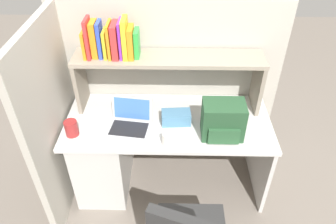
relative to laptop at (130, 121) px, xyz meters
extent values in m
plane|color=slate|center=(0.28, 0.08, -0.78)|extent=(8.00, 8.00, 0.00)
cube|color=silver|center=(0.28, 0.08, -0.07)|extent=(1.60, 0.70, 0.03)
cube|color=beige|center=(-0.27, 0.08, -0.43)|extent=(0.40, 0.64, 0.70)
cube|color=beige|center=(1.06, 0.08, -0.43)|extent=(0.03, 0.64, 0.70)
cube|color=#B2ADA0|center=(0.28, 0.46, -0.01)|extent=(1.84, 0.05, 1.55)
cube|color=#B2ADA0|center=(-0.57, 0.03, -0.01)|extent=(0.05, 1.06, 1.55)
cube|color=gray|center=(-0.42, 0.28, 0.16)|extent=(0.03, 0.28, 0.42)
cube|color=gray|center=(0.98, 0.28, 0.16)|extent=(0.03, 0.28, 0.42)
cube|color=gray|center=(0.28, 0.28, 0.38)|extent=(1.44, 0.28, 0.03)
cube|color=orange|center=(-0.32, 0.29, 0.50)|extent=(0.02, 0.17, 0.20)
cube|color=red|center=(-0.29, 0.28, 0.55)|extent=(0.02, 0.16, 0.29)
cube|color=orange|center=(-0.25, 0.29, 0.53)|extent=(0.04, 0.13, 0.26)
cube|color=blue|center=(-0.21, 0.28, 0.53)|extent=(0.03, 0.13, 0.27)
cube|color=yellow|center=(-0.18, 0.28, 0.50)|extent=(0.02, 0.14, 0.21)
cube|color=orange|center=(-0.14, 0.29, 0.53)|extent=(0.02, 0.18, 0.26)
cube|color=red|center=(-0.10, 0.28, 0.53)|extent=(0.04, 0.17, 0.25)
cube|color=purple|center=(-0.06, 0.29, 0.54)|extent=(0.02, 0.17, 0.27)
cube|color=yellow|center=(-0.03, 0.28, 0.55)|extent=(0.04, 0.16, 0.29)
cube|color=orange|center=(0.01, 0.28, 0.52)|extent=(0.04, 0.15, 0.23)
cube|color=green|center=(0.05, 0.29, 0.50)|extent=(0.03, 0.13, 0.20)
cube|color=#B7BABF|center=(-0.01, -0.04, -0.04)|extent=(0.34, 0.26, 0.02)
cube|color=black|center=(-0.01, -0.05, -0.03)|extent=(0.29, 0.21, 0.00)
cube|color=#B7BABF|center=(0.01, 0.07, 0.07)|extent=(0.31, 0.09, 0.20)
cube|color=#3F72CC|center=(0.01, 0.07, 0.07)|extent=(0.27, 0.07, 0.17)
cube|color=#264C2D|center=(0.68, -0.07, 0.09)|extent=(0.30, 0.20, 0.27)
cube|color=#2B5734|center=(0.68, -0.18, 0.03)|extent=(0.22, 0.04, 0.12)
cube|color=silver|center=(-0.26, -0.09, -0.03)|extent=(0.10, 0.12, 0.03)
cylinder|color=white|center=(0.28, -0.19, 0.00)|extent=(0.08, 0.08, 0.11)
cube|color=teal|center=(0.35, 0.05, 0.00)|extent=(0.23, 0.14, 0.10)
cylinder|color=maroon|center=(-0.42, -0.10, 0.01)|extent=(0.10, 0.10, 0.12)
camera|label=1|loc=(0.32, -1.86, 1.55)|focal=34.44mm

